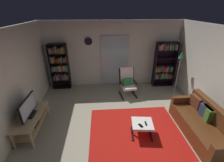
# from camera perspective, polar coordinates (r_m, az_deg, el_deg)

# --- Properties ---
(ground_plane) EXTENTS (7.02, 7.02, 0.00)m
(ground_plane) POSITION_cam_1_polar(r_m,az_deg,el_deg) (4.33, 3.67, -18.33)
(ground_plane) COLOR #A39B82
(wall_back) EXTENTS (5.60, 0.06, 2.60)m
(wall_back) POSITION_cam_1_polar(r_m,az_deg,el_deg) (6.22, 0.39, 9.96)
(wall_back) COLOR silver
(wall_back) RESTS_ON ground
(wall_left) EXTENTS (0.06, 6.00, 2.60)m
(wall_left) POSITION_cam_1_polar(r_m,az_deg,el_deg) (4.14, -36.00, -3.91)
(wall_left) COLOR silver
(wall_left) RESTS_ON ground
(glass_door_panel) EXTENTS (1.10, 0.01, 2.00)m
(glass_door_panel) POSITION_cam_1_polar(r_m,az_deg,el_deg) (6.24, 1.03, 7.59)
(glass_door_panel) COLOR silver
(area_rug) EXTENTS (2.42, 2.02, 0.01)m
(area_rug) POSITION_cam_1_polar(r_m,az_deg,el_deg) (4.38, 8.64, -17.94)
(area_rug) COLOR red
(area_rug) RESTS_ON ground
(tv_stand) EXTENTS (0.51, 1.33, 0.48)m
(tv_stand) POSITION_cam_1_polar(r_m,az_deg,el_deg) (4.66, -27.84, -12.95)
(tv_stand) COLOR tan
(tv_stand) RESTS_ON ground
(television) EXTENTS (0.20, 0.84, 0.52)m
(television) POSITION_cam_1_polar(r_m,az_deg,el_deg) (4.45, -28.82, -8.76)
(television) COLOR black
(television) RESTS_ON tv_stand
(bookshelf_near_tv) EXTENTS (0.69, 0.30, 1.81)m
(bookshelf_near_tv) POSITION_cam_1_polar(r_m,az_deg,el_deg) (6.31, -19.00, 5.56)
(bookshelf_near_tv) COLOR black
(bookshelf_near_tv) RESTS_ON ground
(bookshelf_near_sofa) EXTENTS (0.83, 0.30, 1.82)m
(bookshelf_near_sofa) POSITION_cam_1_polar(r_m,az_deg,el_deg) (6.56, 19.02, 6.03)
(bookshelf_near_sofa) COLOR black
(bookshelf_near_sofa) RESTS_ON ground
(leather_sofa) EXTENTS (0.80, 1.94, 0.81)m
(leather_sofa) POSITION_cam_1_polar(r_m,az_deg,el_deg) (4.69, 30.93, -13.71)
(leather_sofa) COLOR #572F15
(leather_sofa) RESTS_ON ground
(lounge_armchair) EXTENTS (0.64, 0.72, 1.02)m
(lounge_armchair) POSITION_cam_1_polar(r_m,az_deg,el_deg) (5.68, 5.81, -0.10)
(lounge_armchair) COLOR black
(lounge_armchair) RESTS_ON ground
(ottoman) EXTENTS (0.57, 0.54, 0.38)m
(ottoman) POSITION_cam_1_polar(r_m,az_deg,el_deg) (4.10, 11.25, -15.85)
(ottoman) COLOR white
(ottoman) RESTS_ON ground
(tv_remote) EXTENTS (0.05, 0.15, 0.02)m
(tv_remote) POSITION_cam_1_polar(r_m,az_deg,el_deg) (4.05, 12.55, -15.26)
(tv_remote) COLOR black
(tv_remote) RESTS_ON ottoman
(cell_phone) EXTENTS (0.12, 0.16, 0.01)m
(cell_phone) POSITION_cam_1_polar(r_m,az_deg,el_deg) (3.97, 10.70, -16.08)
(cell_phone) COLOR black
(cell_phone) RESTS_ON ottoman
(floor_lamp_by_shelf) EXTENTS (0.22, 0.22, 1.62)m
(floor_lamp_by_shelf) POSITION_cam_1_polar(r_m,az_deg,el_deg) (5.95, 24.14, 6.57)
(floor_lamp_by_shelf) COLOR #A5A5AD
(floor_lamp_by_shelf) RESTS_ON ground
(wall_clock) EXTENTS (0.29, 0.03, 0.29)m
(wall_clock) POSITION_cam_1_polar(r_m,az_deg,el_deg) (6.01, -8.83, 14.50)
(wall_clock) COLOR silver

